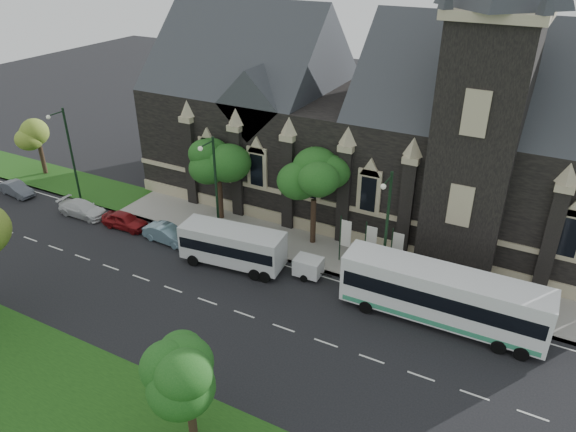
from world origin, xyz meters
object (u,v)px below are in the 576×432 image
Objects in this scene: tree_walk_right at (318,178)px; street_lamp_far at (69,150)px; shuttle_bus at (233,245)px; banner_flag_right at (395,249)px; tree_walk_far at (39,132)px; tour_coach at (442,296)px; car_far_white at (83,209)px; car_far_grey at (16,189)px; street_lamp_mid at (214,185)px; car_far_red at (125,220)px; tree_park_east at (191,367)px; tree_walk_left at (221,158)px; banner_flag_center at (369,242)px; banner_flag_left at (344,236)px; box_trailer at (308,266)px; sedan at (168,234)px; street_lamp_near at (386,226)px.

street_lamp_far is at bearing -171.14° from tree_walk_right.
banner_flag_right is at bearing 14.25° from shuttle_bus.
tour_coach is at bearing -6.40° from tree_walk_far.
shuttle_bus is at bearing -178.39° from tour_coach.
street_lamp_far is at bearing 176.42° from tour_coach.
shuttle_bus is at bearing -92.79° from car_far_white.
banner_flag_right is 1.00× the size of car_far_grey.
street_lamp_mid is 2.16× the size of car_far_red.
tree_walk_right is at bearing 98.42° from tree_park_east.
banner_flag_center is at bearing -6.89° from tree_walk_left.
banner_flag_left is 0.96× the size of car_far_red.
shuttle_bus is (26.87, -5.42, -2.85)m from tree_walk_far.
car_far_white is (-23.49, 14.47, -3.93)m from tree_park_east.
car_far_white is (10.51, -5.03, -3.93)m from tree_walk_far.
tree_walk_far is 6.56m from car_far_grey.
banner_flag_right is 6.43m from box_trailer.
sedan is 1.04× the size of car_far_red.
tree_walk_left is 0.85× the size of street_lamp_mid.
tree_walk_left reaches higher than car_far_grey.
tree_walk_left is 1.91× the size of banner_flag_center.
banner_flag_center is 0.49× the size of shuttle_bus.
tree_walk_right is 17.28m from car_far_red.
banner_flag_right is at bearing 7.60° from street_lamp_mid.
banner_flag_left is (12.08, -1.70, -3.35)m from tree_walk_left.
car_far_white reaches higher than car_far_grey.
tree_walk_left is 1.62× the size of car_far_white.
tree_park_east is 1.57× the size of banner_flag_center.
tree_walk_far is at bearing 170.50° from box_trailer.
tour_coach is (8.34, -3.58, -0.32)m from banner_flag_left.
tree_park_east is 0.81× the size of tree_walk_right.
tree_walk_right reaches higher than shuttle_bus.
banner_flag_center is 7.29m from tour_coach.
car_far_white is at bearing -175.92° from street_lamp_near.
car_far_white is (-31.94, -0.27, -1.38)m from tour_coach.
box_trailer reaches higher than car_far_white.
street_lamp_near is 2.25× the size of banner_flag_left.
tour_coach is at bearing -5.75° from box_trailer.
tree_walk_left is at bearing 173.11° from banner_flag_center.
tree_walk_right reaches higher than car_far_red.
street_lamp_near is at bearing 159.26° from tour_coach.
sedan is (-13.79, 14.44, -3.90)m from tree_park_east.
street_lamp_near is at bearing 9.44° from box_trailer.
banner_flag_center is (2.11, 18.32, -2.24)m from tree_park_east.
street_lamp_near is 27.74m from car_far_white.
sedan reaches higher than car_far_white.
tree_walk_far is 0.70× the size of street_lamp_far.
box_trailer is 17.18m from car_far_red.
street_lamp_near is (6.79, -3.62, -0.71)m from tree_walk_right.
tree_park_east is 15.85m from box_trailer.
banner_flag_center is 0.92× the size of sedan.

